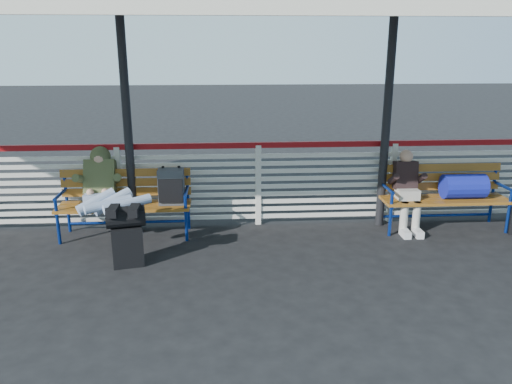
{
  "coord_description": "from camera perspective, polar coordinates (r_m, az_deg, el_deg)",
  "views": [
    {
      "loc": [
        -0.5,
        -5.12,
        2.56
      ],
      "look_at": [
        -0.09,
        1.0,
        0.76
      ],
      "focal_mm": 35.0,
      "sensor_mm": 36.0,
      "label": 1
    }
  ],
  "objects": [
    {
      "name": "ground",
      "position": [
        5.75,
        1.61,
        -10.12
      ],
      "size": [
        60.0,
        60.0,
        0.0
      ],
      "primitive_type": "plane",
      "color": "black",
      "rests_on": "ground"
    },
    {
      "name": "fence",
      "position": [
        7.29,
        0.26,
        1.23
      ],
      "size": [
        12.08,
        0.08,
        1.24
      ],
      "color": "silver",
      "rests_on": "ground"
    },
    {
      "name": "canopy",
      "position": [
        6.03,
        1.03,
        20.89
      ],
      "size": [
        12.6,
        3.6,
        3.16
      ],
      "color": "silver",
      "rests_on": "ground"
    },
    {
      "name": "luggage_stack",
      "position": [
        6.17,
        -14.55,
        -4.64
      ],
      "size": [
        0.49,
        0.34,
        0.75
      ],
      "rotation": [
        0.0,
        0.0,
        0.21
      ],
      "color": "black",
      "rests_on": "ground"
    },
    {
      "name": "bench_left",
      "position": [
        7.06,
        -12.96,
        -0.15
      ],
      "size": [
        1.8,
        0.56,
        0.96
      ],
      "color": "#90561B",
      "rests_on": "ground"
    },
    {
      "name": "bench_right",
      "position": [
        7.69,
        21.64,
        0.37
      ],
      "size": [
        1.8,
        0.56,
        0.92
      ],
      "color": "#90561B",
      "rests_on": "ground"
    },
    {
      "name": "traveler_man",
      "position": [
        6.8,
        -16.55,
        -0.47
      ],
      "size": [
        0.93,
        1.64,
        0.77
      ],
      "color": "#9AB4D0",
      "rests_on": "ground"
    },
    {
      "name": "companion_person",
      "position": [
        7.42,
        16.89,
        0.25
      ],
      "size": [
        0.32,
        0.66,
        1.15
      ],
      "color": "#B5B0A4",
      "rests_on": "ground"
    }
  ]
}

